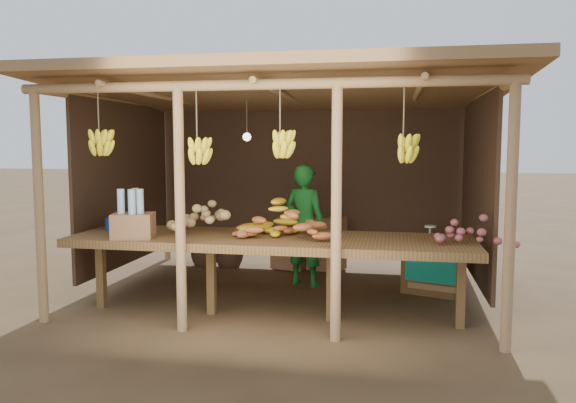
# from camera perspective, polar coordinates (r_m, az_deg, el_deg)

# --- Properties ---
(ground) EXTENTS (60.00, 60.00, 0.00)m
(ground) POSITION_cam_1_polar(r_m,az_deg,el_deg) (6.54, 0.00, -9.19)
(ground) COLOR brown
(ground) RESTS_ON ground
(stall_structure) EXTENTS (4.70, 3.50, 2.43)m
(stall_structure) POSITION_cam_1_polar(r_m,az_deg,el_deg) (6.26, -0.31, 7.87)
(stall_structure) COLOR tan
(stall_structure) RESTS_ON ground
(counter) EXTENTS (3.90, 1.05, 0.80)m
(counter) POSITION_cam_1_polar(r_m,az_deg,el_deg) (5.47, -1.85, -4.22)
(counter) COLOR brown
(counter) RESTS_ON ground
(potato_heap) EXTENTS (1.06, 0.83, 0.36)m
(potato_heap) POSITION_cam_1_polar(r_m,az_deg,el_deg) (5.66, -7.99, -1.46)
(potato_heap) COLOR tan
(potato_heap) RESTS_ON counter
(sweet_potato_heap) EXTENTS (0.94, 0.62, 0.35)m
(sweet_potato_heap) POSITION_cam_1_polar(r_m,az_deg,el_deg) (5.44, -0.45, -1.74)
(sweet_potato_heap) COLOR #BD6430
(sweet_potato_heap) RESTS_ON counter
(onion_heap) EXTENTS (0.77, 0.51, 0.35)m
(onion_heap) POSITION_cam_1_polar(r_m,az_deg,el_deg) (5.28, 18.52, -2.28)
(onion_heap) COLOR #B2565C
(onion_heap) RESTS_ON counter
(banana_pile) EXTENTS (0.71, 0.46, 0.35)m
(banana_pile) POSITION_cam_1_polar(r_m,az_deg,el_deg) (5.58, -1.08, -1.57)
(banana_pile) COLOR yellow
(banana_pile) RESTS_ON counter
(tomato_basin) EXTENTS (0.35, 0.35, 0.18)m
(tomato_basin) POSITION_cam_1_polar(r_m,az_deg,el_deg) (6.19, -16.47, -2.02)
(tomato_basin) COLOR navy
(tomato_basin) RESTS_ON counter
(bottle_box) EXTENTS (0.44, 0.38, 0.48)m
(bottle_box) POSITION_cam_1_polar(r_m,az_deg,el_deg) (5.56, -15.45, -1.74)
(bottle_box) COLOR #8D613F
(bottle_box) RESTS_ON counter
(vendor) EXTENTS (0.62, 0.52, 1.46)m
(vendor) POSITION_cam_1_polar(r_m,az_deg,el_deg) (6.72, 1.71, -2.43)
(vendor) COLOR #176822
(vendor) RESTS_ON ground
(tarp_crate) EXTENTS (0.81, 0.76, 0.79)m
(tarp_crate) POSITION_cam_1_polar(r_m,az_deg,el_deg) (6.70, 14.50, -6.16)
(tarp_crate) COLOR brown
(tarp_crate) RESTS_ON ground
(carton_stack) EXTENTS (1.02, 0.47, 0.72)m
(carton_stack) POSITION_cam_1_polar(r_m,az_deg,el_deg) (7.61, 2.72, -4.63)
(carton_stack) COLOR #8D613F
(carton_stack) RESTS_ON ground
(burlap_sacks) EXTENTS (0.75, 0.39, 0.53)m
(burlap_sacks) POSITION_cam_1_polar(r_m,az_deg,el_deg) (7.92, -7.22, -4.89)
(burlap_sacks) COLOR #493222
(burlap_sacks) RESTS_ON ground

